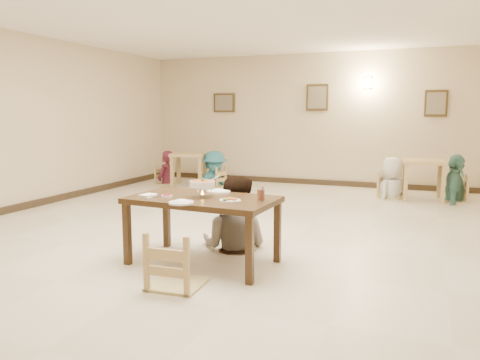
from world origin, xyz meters
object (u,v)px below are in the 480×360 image
at_px(drink_glass, 261,194).
at_px(bg_chair_rl, 392,173).
at_px(curry_warmer, 202,184).
at_px(bg_diner_c, 393,157).
at_px(bg_diner_a, 166,151).
at_px(bg_table_left, 189,159).
at_px(chair_near, 176,233).
at_px(bg_chair_ll, 166,166).
at_px(bg_diner_d, 457,154).
at_px(chair_far, 239,211).
at_px(bg_chair_lr, 214,168).
at_px(main_table, 203,205).
at_px(main_diner, 234,175).
at_px(bg_chair_rr, 455,177).
at_px(bg_diner_b, 214,151).
at_px(bg_table_right, 424,167).

relative_size(drink_glass, bg_chair_rl, 0.16).
height_order(curry_warmer, bg_diner_c, bg_diner_c).
bearing_deg(bg_diner_a, bg_table_left, 88.24).
xyz_separation_m(chair_near, bg_chair_ll, (-3.43, 5.68, -0.08)).
bearing_deg(bg_diner_d, curry_warmer, 156.06).
height_order(chair_far, bg_diner_c, bg_diner_c).
bearing_deg(bg_chair_lr, main_table, 34.13).
bearing_deg(chair_near, main_table, -87.93).
distance_m(main_diner, bg_diner_a, 5.50).
height_order(chair_near, main_diner, main_diner).
bearing_deg(bg_chair_rr, drink_glass, -25.04).
bearing_deg(bg_diner_b, bg_diner_d, -68.26).
bearing_deg(bg_chair_ll, bg_diner_d, -84.21).
height_order(drink_glass, bg_chair_ll, drink_glass).
height_order(chair_far, bg_diner_b, bg_diner_b).
height_order(chair_near, bg_chair_rr, chair_near).
xyz_separation_m(curry_warmer, bg_chair_ll, (-3.35, 4.96, -0.45)).
height_order(curry_warmer, bg_diner_b, bg_diner_b).
distance_m(chair_near, curry_warmer, 0.81).
height_order(chair_far, bg_chair_rl, bg_chair_rl).
relative_size(bg_chair_ll, bg_diner_d, 0.49).
xyz_separation_m(bg_table_left, bg_diner_a, (-0.61, 0.03, 0.17)).
relative_size(bg_table_left, bg_chair_rr, 0.99).
height_order(chair_far, bg_chair_lr, chair_far).
relative_size(chair_far, main_diner, 0.51).
height_order(main_table, bg_diner_a, bg_diner_a).
distance_m(curry_warmer, bg_diner_a, 5.98).
bearing_deg(drink_glass, chair_near, -128.61).
bearing_deg(bg_chair_rl, bg_diner_b, 108.21).
distance_m(bg_chair_lr, bg_diner_c, 3.82).
height_order(bg_table_right, bg_chair_ll, bg_chair_ll).
height_order(bg_table_right, bg_diner_b, bg_diner_b).
relative_size(curry_warmer, bg_diner_d, 0.17).
distance_m(main_diner, drink_glass, 0.87).
bearing_deg(chair_near, bg_diner_a, -62.49).
height_order(main_table, main_diner, main_diner).
distance_m(curry_warmer, bg_chair_ll, 6.00).
height_order(main_diner, bg_diner_b, main_diner).
bearing_deg(chair_far, bg_diner_d, 38.24).
xyz_separation_m(main_diner, curry_warmer, (-0.10, -0.68, -0.02)).
bearing_deg(main_diner, main_table, 81.34).
bearing_deg(bg_diner_b, main_table, -136.31).
distance_m(bg_table_right, bg_chair_ll, 5.60).
relative_size(bg_table_right, bg_chair_rl, 0.86).
xyz_separation_m(curry_warmer, bg_diner_c, (1.68, 5.05, -0.09)).
xyz_separation_m(bg_chair_lr, bg_diner_b, (0.00, 0.00, 0.37)).
bearing_deg(bg_chair_ll, bg_chair_rr, -84.21).
height_order(chair_far, bg_table_left, chair_far).
height_order(chair_far, bg_diner_d, bg_diner_d).
bearing_deg(main_diner, bg_table_right, -116.82).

